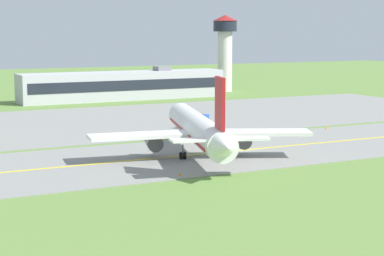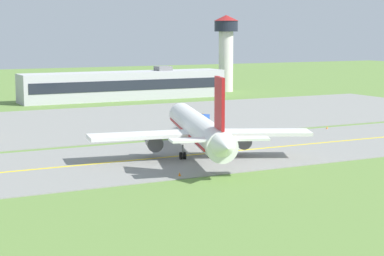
{
  "view_description": "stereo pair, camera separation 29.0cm",
  "coord_description": "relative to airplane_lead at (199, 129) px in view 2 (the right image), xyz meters",
  "views": [
    {
      "loc": [
        -52.64,
        -87.19,
        18.12
      ],
      "look_at": [
        -7.28,
        0.73,
        4.0
      ],
      "focal_mm": 62.94,
      "sensor_mm": 36.0,
      "label": 1
    },
    {
      "loc": [
        -52.39,
        -87.32,
        18.12
      ],
      "look_at": [
        -7.28,
        0.73,
        4.0
      ],
      "focal_mm": 62.94,
      "sensor_mm": 36.0,
      "label": 2
    }
  ],
  "objects": [
    {
      "name": "taxiway_strip",
      "position": [
        7.43,
        1.73,
        -4.08
      ],
      "size": [
        240.0,
        28.0,
        0.1
      ],
      "primitive_type": "cube",
      "color": "gray",
      "rests_on": "ground"
    },
    {
      "name": "apron_pad",
      "position": [
        17.43,
        43.73,
        -4.08
      ],
      "size": [
        140.0,
        52.0,
        0.1
      ],
      "primitive_type": "cube",
      "color": "gray",
      "rests_on": "ground"
    },
    {
      "name": "traffic_cone_near_edge",
      "position": [
        -8.37,
        -10.73,
        -3.83
      ],
      "size": [
        0.44,
        0.44,
        0.6
      ],
      "primitive_type": "cone",
      "color": "orange",
      "rests_on": "ground"
    },
    {
      "name": "service_truck_fuel",
      "position": [
        13.72,
        26.89,
        -2.6
      ],
      "size": [
        6.21,
        4.82,
        2.6
      ],
      "color": "#264CA5",
      "rests_on": "ground"
    },
    {
      "name": "ground_plane",
      "position": [
        7.43,
        1.73,
        -4.13
      ],
      "size": [
        500.0,
        500.0,
        0.0
      ],
      "primitive_type": "plane",
      "color": "olive"
    },
    {
      "name": "taxiway_centreline",
      "position": [
        7.43,
        1.73,
        -4.03
      ],
      "size": [
        220.0,
        0.6,
        0.01
      ],
      "primitive_type": "cube",
      "color": "yellow",
      "rests_on": "taxiway_strip"
    },
    {
      "name": "airplane_lead",
      "position": [
        0.0,
        0.0,
        0.0
      ],
      "size": [
        31.8,
        38.74,
        12.7
      ],
      "color": "white",
      "rests_on": "ground"
    },
    {
      "name": "control_tower",
      "position": [
        58.67,
        93.9,
        10.1
      ],
      "size": [
        7.6,
        7.6,
        23.33
      ],
      "color": "silver",
      "rests_on": "ground"
    },
    {
      "name": "traffic_cone_mid_edge",
      "position": [
        34.8,
        14.3,
        -3.83
      ],
      "size": [
        0.44,
        0.44,
        0.6
      ],
      "primitive_type": "cone",
      "color": "orange",
      "rests_on": "ground"
    },
    {
      "name": "terminal_building",
      "position": [
        21.84,
        84.53,
        -0.32
      ],
      "size": [
        56.88,
        9.14,
        8.77
      ],
      "color": "#B2B2B7",
      "rests_on": "ground"
    }
  ]
}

